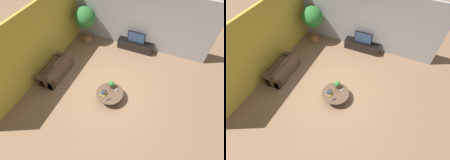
# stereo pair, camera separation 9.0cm
# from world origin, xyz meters

# --- Properties ---
(ground_plane) EXTENTS (24.00, 24.00, 0.00)m
(ground_plane) POSITION_xyz_m (0.00, 0.00, 0.00)
(ground_plane) COLOR brown
(back_wall_stone) EXTENTS (7.40, 0.12, 3.00)m
(back_wall_stone) POSITION_xyz_m (0.00, 3.26, 1.50)
(back_wall_stone) COLOR #939399
(back_wall_stone) RESTS_ON ground
(side_wall_left) EXTENTS (0.12, 7.40, 3.00)m
(side_wall_left) POSITION_xyz_m (-3.26, 0.20, 1.50)
(side_wall_left) COLOR gold
(side_wall_left) RESTS_ON ground
(media_console) EXTENTS (1.88, 0.50, 0.47)m
(media_console) POSITION_xyz_m (0.26, 2.94, 0.25)
(media_console) COLOR black
(media_console) RESTS_ON ground
(television) EXTENTS (0.89, 0.13, 0.60)m
(television) POSITION_xyz_m (0.26, 2.94, 0.77)
(television) COLOR black
(television) RESTS_ON media_console
(coffee_table) EXTENTS (1.10, 1.10, 0.38)m
(coffee_table) POSITION_xyz_m (0.24, -0.47, 0.27)
(coffee_table) COLOR black
(coffee_table) RESTS_ON ground
(couch_by_wall) EXTENTS (0.84, 1.79, 0.84)m
(couch_by_wall) POSITION_xyz_m (-2.54, -0.15, 0.29)
(couch_by_wall) COLOR #4C3828
(couch_by_wall) RESTS_ON ground
(potted_palm_tall) EXTENTS (1.06, 1.06, 1.97)m
(potted_palm_tall) POSITION_xyz_m (-2.39, 2.62, 1.36)
(potted_palm_tall) COLOR brown
(potted_palm_tall) RESTS_ON ground
(potted_plant_tabletop) EXTENTS (0.24, 0.24, 0.33)m
(potted_plant_tabletop) POSITION_xyz_m (0.19, -0.17, 0.56)
(potted_plant_tabletop) COLOR brown
(potted_plant_tabletop) RESTS_ON coffee_table
(book_stack) EXTENTS (0.26, 0.32, 0.14)m
(book_stack) POSITION_xyz_m (0.03, -0.58, 0.44)
(book_stack) COLOR gold
(book_stack) RESTS_ON coffee_table
(remote_black) EXTENTS (0.14, 0.15, 0.02)m
(remote_black) POSITION_xyz_m (0.33, -0.78, 0.39)
(remote_black) COLOR black
(remote_black) RESTS_ON coffee_table
(remote_silver) EXTENTS (0.08, 0.16, 0.02)m
(remote_silver) POSITION_xyz_m (0.42, -0.23, 0.39)
(remote_silver) COLOR gray
(remote_silver) RESTS_ON coffee_table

